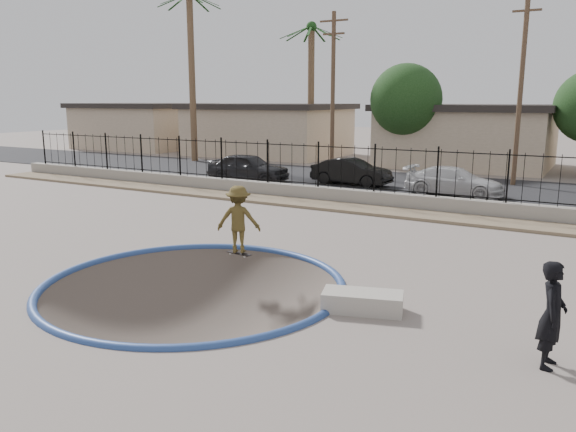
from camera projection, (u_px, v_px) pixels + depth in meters
The scene contains 22 objects.
ground at pixel (387, 225), 24.21m from camera, with size 120.00×120.00×2.20m, color slate.
bowl_pit at pixel (194, 285), 12.94m from camera, with size 6.84×6.84×1.80m, color #4B4239, non-canonical shape.
coping_ring at pixel (194, 285), 12.94m from camera, with size 7.04×7.04×0.20m, color navy.
rock_strip at pixel (363, 209), 21.60m from camera, with size 42.00×1.60×0.11m, color #8C795C.
retaining_wall at pixel (374, 199), 22.48m from camera, with size 42.00×0.45×0.60m, color gray.
fence at pixel (375, 169), 22.24m from camera, with size 40.00×0.04×1.80m.
street at pixel (422, 184), 28.23m from camera, with size 90.00×8.00×0.04m, color black.
house_west_far at pixel (143, 125), 49.53m from camera, with size 10.60×8.60×3.90m.
house_west at pixel (268, 129), 43.20m from camera, with size 11.60×8.60×3.90m.
house_center at pixel (467, 135), 35.91m from camera, with size 10.60×8.60×3.90m.
palm_left at pixel (191, 42), 37.44m from camera, with size 2.30×2.30×11.30m.
palm_mid at pixel (311, 62), 37.69m from camera, with size 2.30×2.30×9.30m.
utility_pole_left at pixel (333, 91), 31.90m from camera, with size 1.70×0.24×9.00m.
utility_pole_mid at pixel (521, 84), 26.98m from camera, with size 1.70×0.24×9.50m.
street_tree_left at pixel (406, 100), 33.94m from camera, with size 4.32×4.32×6.36m.
skater at pixel (239, 223), 15.22m from camera, with size 1.19×0.68×1.84m, color brown.
skateboard at pixel (239, 253), 15.39m from camera, with size 0.80×0.29×0.07m.
videographer at pixel (552, 315), 8.83m from camera, with size 0.64×0.42×1.74m, color black.
concrete_ledge at pixel (362, 302), 11.31m from camera, with size 1.60×0.70×0.40m, color #A7A094.
car_a at pixel (248, 167), 28.96m from camera, with size 1.72×4.28×1.46m, color black.
car_b at pixel (351, 172), 27.86m from camera, with size 1.39×3.98×1.31m, color black.
car_c at pixel (454, 181), 24.78m from camera, with size 1.74×4.29×1.25m, color silver.
Camera 1 is at (8.02, -10.63, 4.19)m, focal length 35.00 mm.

